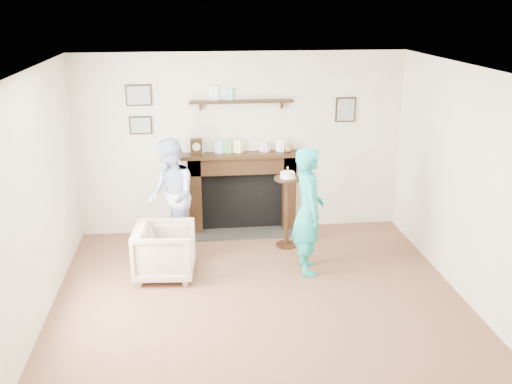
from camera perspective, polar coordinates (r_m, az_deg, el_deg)
ground at (r=6.06m, az=0.80°, el=-12.52°), size 5.00×5.00×0.00m
room_shell at (r=6.07m, az=0.01°, el=4.19°), size 4.54×5.02×2.52m
armchair at (r=6.99m, az=-8.95°, el=-8.26°), size 0.75×0.73×0.64m
man at (r=7.68m, az=-8.24°, el=-5.67°), size 0.74×0.85×1.49m
woman at (r=7.07m, az=5.07°, el=-7.78°), size 0.38×0.57×1.55m
pedestal_table at (r=7.46m, az=3.13°, el=-0.61°), size 0.34×0.34×1.10m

